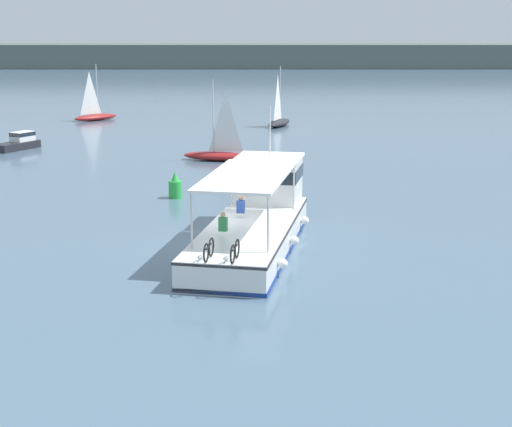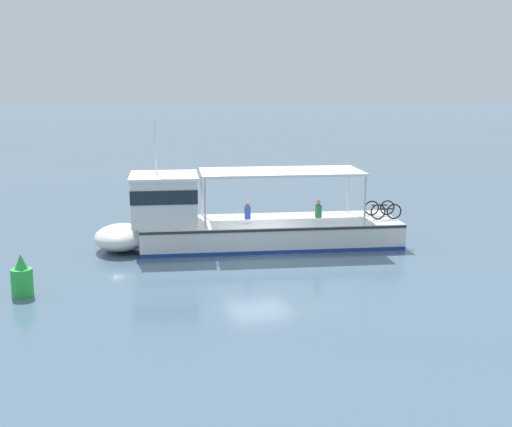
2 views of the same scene
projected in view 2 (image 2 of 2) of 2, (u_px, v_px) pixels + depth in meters
The scene contains 3 objects.
ground_plane at pixel (258, 252), 27.41m from camera, with size 400.00×400.00×0.00m, color slate.
ferry_main at pixel (232, 223), 28.17m from camera, with size 5.39×13.05×5.32m.
channel_buoy at pixel (22, 279), 21.74m from camera, with size 0.70×0.70×1.40m.
Camera 2 is at (-25.28, 8.27, 6.82)m, focal length 47.20 mm.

